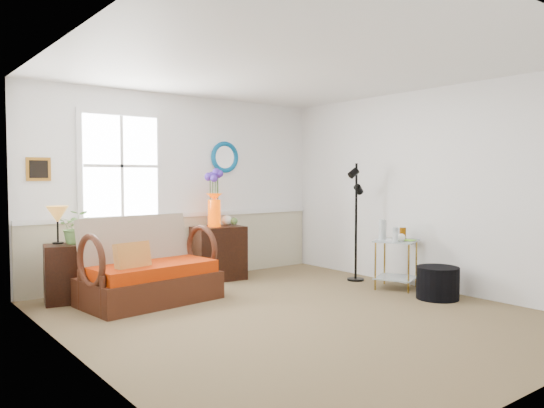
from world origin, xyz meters
TOP-DOWN VIEW (x-y plane):
  - floor at (0.00, 0.00)m, footprint 4.50×5.00m
  - ceiling at (0.00, 0.00)m, footprint 4.50×5.00m
  - walls at (0.00, 0.00)m, footprint 4.51×5.01m
  - wainscot at (0.00, 2.48)m, footprint 4.46×0.02m
  - chair_rail at (0.00, 2.47)m, footprint 4.46×0.04m
  - window at (-0.90, 2.47)m, footprint 1.14×0.06m
  - picture at (-1.92, 2.48)m, footprint 0.28×0.03m
  - mirror at (0.70, 2.48)m, footprint 0.47×0.07m
  - loveseat at (-0.97, 1.49)m, footprint 1.60×1.02m
  - throw_pillow at (-1.24, 1.33)m, footprint 0.43×0.18m
  - lamp_stand at (-1.79, 2.07)m, footprint 0.45×0.45m
  - table_lamp at (-1.83, 2.06)m, footprint 0.27×0.27m
  - potted_plant at (-1.63, 2.08)m, footprint 0.48×0.50m
  - cabinet at (0.38, 2.16)m, footprint 0.76×0.54m
  - flower_vase at (0.33, 2.18)m, footprint 0.28×0.28m
  - side_table at (1.89, 0.22)m, footprint 0.67×0.67m
  - tabletop_items at (1.89, 0.25)m, footprint 0.51×0.51m
  - floor_lamp at (1.88, 0.92)m, footprint 0.28×0.28m
  - ottoman at (1.82, -0.46)m, footprint 0.64×0.64m

SIDE VIEW (x-z plane):
  - floor at x=0.00m, z-range -0.01..0.01m
  - ottoman at x=1.82m, z-range 0.00..0.39m
  - side_table at x=1.89m, z-range 0.00..0.64m
  - lamp_stand at x=-1.79m, z-range 0.00..0.68m
  - cabinet at x=0.38m, z-range 0.00..0.76m
  - wainscot at x=0.00m, z-range 0.00..0.90m
  - loveseat at x=-0.97m, z-range 0.00..0.99m
  - throw_pillow at x=-1.24m, z-range 0.32..0.74m
  - tabletop_items at x=1.89m, z-range 0.64..0.91m
  - floor_lamp at x=1.88m, z-range 0.00..1.65m
  - potted_plant at x=-1.63m, z-range 0.68..0.99m
  - table_lamp at x=-1.83m, z-range 0.68..1.13m
  - chair_rail at x=0.00m, z-range 0.89..0.95m
  - flower_vase at x=0.33m, z-range 0.76..1.55m
  - walls at x=0.00m, z-range 0.00..2.60m
  - picture at x=-1.92m, z-range 1.41..1.69m
  - window at x=-0.90m, z-range 0.88..2.32m
  - mirror at x=0.70m, z-range 1.51..1.99m
  - ceiling at x=0.00m, z-range 2.60..2.60m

